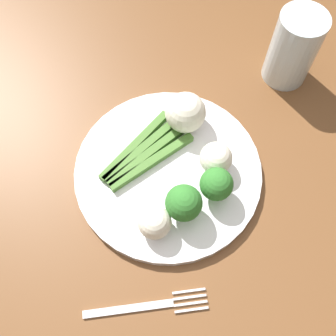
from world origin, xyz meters
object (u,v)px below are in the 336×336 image
Objects in this scene: broccoli_near_center at (184,203)px; cauliflower_near_fork at (155,222)px; asparagus_bundle at (144,153)px; broccoli_right at (216,184)px; cauliflower_back_right at (185,113)px; cauliflower_front at (216,158)px; dining_table at (156,217)px; fork at (148,306)px; plate at (168,171)px; water_glass at (293,48)px.

broccoli_near_center is 0.05m from cauliflower_near_fork.
broccoli_right reaches higher than asparagus_bundle.
cauliflower_back_right reaches higher than asparagus_bundle.
broccoli_right is 0.05m from cauliflower_front.
dining_table is at bearing -179.47° from cauliflower_near_fork.
fork is at bearing -5.42° from dining_table.
plate is at bearing -21.39° from cauliflower_back_right.
plate is 0.08m from broccoli_near_center.
cauliflower_near_fork is 0.37× the size of water_glass.
cauliflower_front is (-0.07, 0.05, -0.01)m from broccoli_near_center.
cauliflower_near_fork reaches higher than fork.
plate is (-0.04, 0.02, 0.11)m from dining_table.
water_glass is at bearing 142.00° from broccoli_near_center.
asparagus_bundle is 0.12m from cauliflower_near_fork.
broccoli_near_center reaches higher than cauliflower_front.
cauliflower_back_right is (-0.15, 0.01, -0.00)m from broccoli_near_center.
plate is 0.09m from cauliflower_back_right.
dining_table is 0.19m from cauliflower_back_right.
broccoli_near_center is 0.15m from cauliflower_back_right.
broccoli_near_center is (0.03, 0.04, 0.15)m from dining_table.
cauliflower_back_right is (-0.12, -0.03, -0.00)m from broccoli_right.
broccoli_near_center is 1.00× the size of cauliflower_back_right.
water_glass is (-0.15, 0.25, 0.04)m from asparagus_bundle.
cauliflower_front is at bearing 56.90° from fork.
fork is at bearing -34.42° from broccoli_right.
plate is at bearing -87.75° from cauliflower_front.
plate is at bearing 147.69° from dining_table.
plate is 4.50× the size of cauliflower_back_right.
cauliflower_front is at bearing 27.11° from cauliflower_back_right.
broccoli_right is (0.07, 0.10, 0.03)m from asparagus_bundle.
broccoli_right is at bearing 118.09° from cauliflower_near_fork.
broccoli_right is at bearing -74.22° from asparagus_bundle.
fork is 0.45m from water_glass.
water_glass reaches higher than cauliflower_back_right.
water_glass is (-0.22, 0.23, 0.16)m from dining_table.
cauliflower_front is at bearing 134.66° from cauliflower_near_fork.
plate is 0.08m from cauliflower_front.
cauliflower_back_right is at bearing -60.83° from water_glass.
cauliflower_near_fork is at bearing -17.71° from cauliflower_back_right.
cauliflower_back_right is 0.50× the size of water_glass.
dining_table is 5.32× the size of plate.
broccoli_near_center reaches higher than fork.
fork is 1.31× the size of water_glass.
broccoli_right reaches higher than cauliflower_near_fork.
plate reaches higher than fork.
cauliflower_near_fork is (0.05, 0.00, 0.14)m from dining_table.
dining_table is 0.36m from water_glass.
dining_table is 30.98× the size of cauliflower_front.
cauliflower_back_right is at bearing 71.63° from fork.
fork reaches higher than dining_table.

